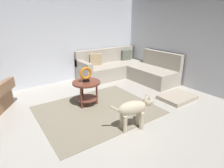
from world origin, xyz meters
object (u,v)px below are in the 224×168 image
Objects in this scene: sectional_couch at (126,69)px; dog_bed_mat at (177,97)px; torus_sculpture at (86,74)px; dog at (135,109)px; side_table at (87,87)px.

sectional_couch reaches higher than dog_bed_mat.
torus_sculpture is (-1.89, -0.97, 0.42)m from sectional_couch.
dog_bed_mat is at bearing -90.16° from sectional_couch.
dog_bed_mat is (-0.01, -1.94, -0.24)m from sectional_couch.
dog reaches higher than dog_bed_mat.
sectional_couch is 1.96m from dog_bed_mat.
sectional_couch is 2.12m from side_table.
dog_bed_mat is at bearing -27.41° from side_table.
dog is (-1.65, -2.25, 0.09)m from sectional_couch.
side_table is 0.29m from torus_sculpture.
dog_bed_mat is 1.71m from dog.
side_table is 0.72× the size of dog.
dog is at bearing -79.72° from side_table.
dog is at bearing -79.72° from torus_sculpture.
torus_sculpture is 0.41× the size of dog_bed_mat.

